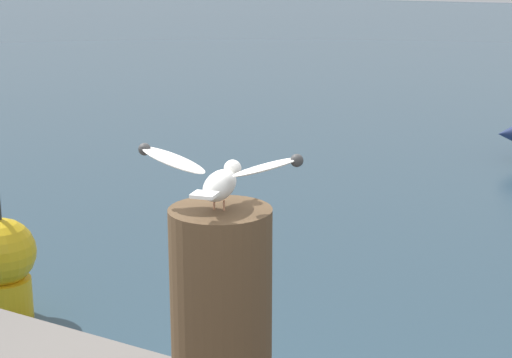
# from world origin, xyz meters

# --- Properties ---
(mooring_post) EXTENTS (0.36, 0.36, 0.82)m
(mooring_post) POSITION_xyz_m (0.54, -0.32, 1.64)
(mooring_post) COLOR #4C3823
(mooring_post) RESTS_ON harbor_quay
(seagull) EXTENTS (0.58, 0.39, 0.22)m
(seagull) POSITION_xyz_m (0.54, -0.32, 2.16)
(seagull) COLOR tan
(seagull) RESTS_ON mooring_post
(channel_buoy) EXTENTS (0.56, 0.56, 1.33)m
(channel_buoy) POSITION_xyz_m (-2.94, 1.83, 0.48)
(channel_buoy) COLOR yellow
(channel_buoy) RESTS_ON ground_plane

